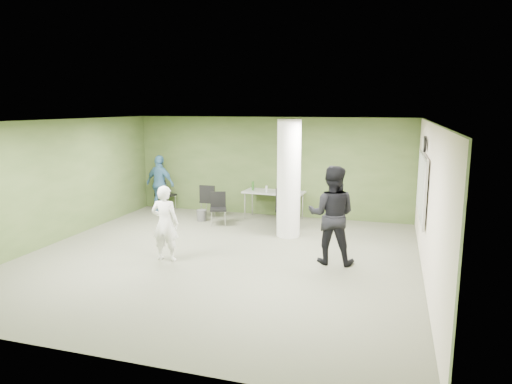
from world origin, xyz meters
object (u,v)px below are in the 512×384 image
(man_black, at_px, (332,215))
(woman_white, at_px, (165,223))
(man_blue, at_px, (160,184))
(folding_table, at_px, (273,193))
(chair_back_left, at_px, (163,192))

(man_black, bearing_deg, woman_white, 13.02)
(woman_white, distance_m, man_blue, 4.43)
(woman_white, distance_m, man_black, 3.33)
(man_black, bearing_deg, folding_table, -58.72)
(folding_table, height_order, man_black, man_black)
(folding_table, distance_m, man_blue, 3.41)
(folding_table, bearing_deg, man_blue, -174.71)
(man_black, xyz_separation_m, man_blue, (-5.41, 3.03, -0.13))
(man_blue, bearing_deg, chair_back_left, -76.79)
(chair_back_left, bearing_deg, man_blue, 107.92)
(chair_back_left, xyz_separation_m, woman_white, (2.19, -4.02, 0.21))
(folding_table, relative_size, woman_white, 1.10)
(man_blue, bearing_deg, man_black, 163.98)
(folding_table, bearing_deg, man_black, -53.88)
(woman_white, xyz_separation_m, man_black, (3.22, 0.83, 0.21))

